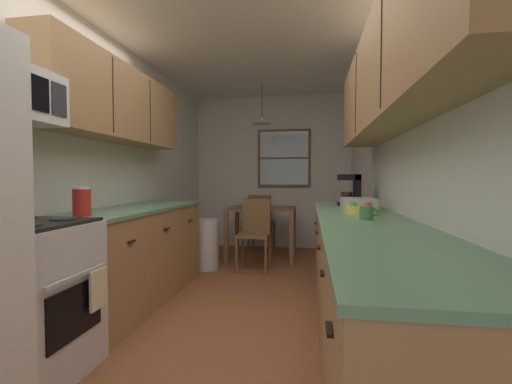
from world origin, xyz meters
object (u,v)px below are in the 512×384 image
(dining_chair_near, at_px, (255,230))
(mug_by_coffeemaker, at_px, (367,213))
(fruit_bowl, at_px, (361,209))
(dining_chair_far, at_px, (261,219))
(stove_range, at_px, (25,300))
(trash_bin, at_px, (206,244))
(storage_canister, at_px, (82,201))
(coffee_maker, at_px, (352,189))
(dining_table, at_px, (262,215))
(dish_rack, at_px, (358,204))
(microwave_over_range, at_px, (2,93))

(dining_chair_near, bearing_deg, mug_by_coffeemaker, -62.36)
(fruit_bowl, bearing_deg, dining_chair_far, 112.42)
(stove_range, bearing_deg, trash_bin, 83.43)
(dining_chair_far, bearing_deg, fruit_bowl, -67.58)
(stove_range, bearing_deg, mug_by_coffeemaker, 16.97)
(dining_chair_near, height_order, mug_by_coffeemaker, mug_by_coffeemaker)
(storage_canister, relative_size, coffee_maker, 0.67)
(dining_table, xyz_separation_m, fruit_bowl, (1.07, -2.24, 0.31))
(fruit_bowl, bearing_deg, dining_chair_near, 123.45)
(stove_range, bearing_deg, fruit_bowl, 26.57)
(stove_range, distance_m, dish_rack, 2.50)
(fruit_bowl, relative_size, dish_rack, 0.72)
(mug_by_coffeemaker, height_order, dish_rack, dish_rack)
(dining_table, height_order, dining_chair_far, dining_chair_far)
(stove_range, distance_m, dining_table, 3.38)
(dining_table, xyz_separation_m, mug_by_coffeemaker, (1.06, -2.64, 0.31))
(mug_by_coffeemaker, bearing_deg, dining_chair_near, 117.64)
(dish_rack, bearing_deg, mug_by_coffeemaker, -93.66)
(stove_range, relative_size, dining_table, 1.15)
(dining_chair_near, xyz_separation_m, dining_chair_far, (-0.09, 1.20, 0.00))
(microwave_over_range, relative_size, dining_chair_near, 0.69)
(stove_range, xyz_separation_m, dish_rack, (2.04, 1.36, 0.48))
(storage_canister, xyz_separation_m, mug_by_coffeemaker, (2.00, 0.08, -0.06))
(dining_table, distance_m, storage_canister, 2.90)
(coffee_maker, distance_m, mug_by_coffeemaker, 1.25)
(stove_range, xyz_separation_m, coffee_maker, (2.04, 1.85, 0.59))
(storage_canister, xyz_separation_m, coffee_maker, (2.05, 1.33, 0.06))
(dining_chair_near, height_order, storage_canister, storage_canister)
(dining_chair_far, xyz_separation_m, mug_by_coffeemaker, (1.16, -3.24, 0.44))
(stove_range, bearing_deg, storage_canister, 90.61)
(dining_chair_far, relative_size, dish_rack, 2.65)
(stove_range, height_order, dining_chair_far, stove_range)
(microwave_over_range, height_order, coffee_maker, microwave_over_range)
(trash_bin, xyz_separation_m, fruit_bowl, (1.71, -1.55, 0.61))
(dining_table, bearing_deg, mug_by_coffeemaker, -68.18)
(dining_chair_far, distance_m, fruit_bowl, 3.11)
(microwave_over_range, height_order, trash_bin, microwave_over_range)
(microwave_over_range, relative_size, storage_canister, 2.97)
(storage_canister, bearing_deg, mug_by_coffeemaker, 2.36)
(storage_canister, height_order, dish_rack, storage_canister)
(fruit_bowl, bearing_deg, trash_bin, 137.81)
(trash_bin, bearing_deg, stove_range, -96.57)
(storage_canister, bearing_deg, microwave_over_range, -101.61)
(dining_chair_near, height_order, fruit_bowl, fruit_bowl)
(fruit_bowl, height_order, dish_rack, dish_rack)
(dining_chair_near, distance_m, dish_rack, 1.76)
(stove_range, relative_size, fruit_bowl, 4.51)
(dining_table, relative_size, fruit_bowl, 3.92)
(microwave_over_range, xyz_separation_m, fruit_bowl, (2.12, 1.00, -0.72))
(microwave_over_range, height_order, storage_canister, microwave_over_range)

